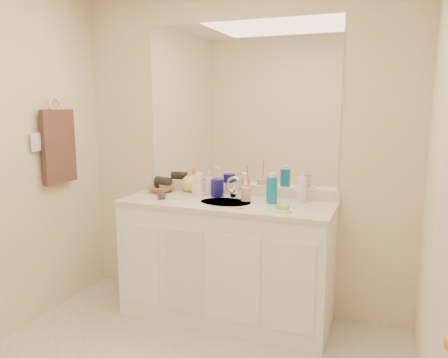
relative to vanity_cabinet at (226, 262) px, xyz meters
The scene contains 25 objects.
wall_back 0.82m from the vanity_cabinet, 90.00° to the left, with size 2.60×0.02×2.40m, color #F3E2BE.
vanity_cabinet is the anchor object (origin of this frame).
countertop 0.44m from the vanity_cabinet, ahead, with size 1.52×0.57×0.03m, color silver.
backsplash 0.56m from the vanity_cabinet, 90.00° to the left, with size 1.52×0.03×0.08m, color silver.
sink_basin 0.44m from the vanity_cabinet, 90.00° to the right, with size 0.37×0.37×0.02m, color silver.
faucet 0.53m from the vanity_cabinet, 90.00° to the left, with size 0.02×0.02×0.11m, color silver.
mirror 1.17m from the vanity_cabinet, 90.00° to the left, with size 1.48×0.01×1.20m, color white.
blue_mug 0.55m from the vanity_cabinet, 133.27° to the left, with size 0.10×0.10×0.13m, color navy.
tan_cup 0.52m from the vanity_cabinet, 28.39° to the left, with size 0.07×0.07×0.10m, color beige.
toothbrush 0.62m from the vanity_cabinet, 26.58° to the left, with size 0.01×0.01×0.21m, color #FF4396.
mouthwash_bottle 0.63m from the vanity_cabinet, 11.25° to the left, with size 0.08×0.08×0.18m, color #0D7AA1.
clear_pump_bottle 0.76m from the vanity_cabinet, 17.79° to the left, with size 0.07×0.07×0.18m, color white.
soap_dish 0.65m from the vanity_cabinet, 18.04° to the right, with size 0.11×0.09×0.01m, color white.
green_soap 0.67m from the vanity_cabinet, 18.04° to the right, with size 0.07×0.05×0.03m, color #84E437.
orange_comb 0.50m from the vanity_cabinet, 52.08° to the right, with size 0.11×0.02×0.00m, color orange.
dark_jar 0.68m from the vanity_cabinet, 167.52° to the right, with size 0.06×0.06×0.04m, color #36373D.
extra_white_bottle 0.60m from the vanity_cabinet, 161.11° to the left, with size 0.06×0.06×0.18m, color white.
soap_bottle_white 0.61m from the vanity_cabinet, 139.82° to the left, with size 0.07×0.07×0.17m, color white.
soap_bottle_cream 0.63m from the vanity_cabinet, 152.99° to the left, with size 0.07×0.07×0.15m, color #FFEFCF.
soap_bottle_yellow 0.71m from the vanity_cabinet, 150.09° to the left, with size 0.14×0.14×0.18m, color #ECCA5B.
wicker_basket 0.78m from the vanity_cabinet, 168.33° to the left, with size 0.21×0.21×0.05m, color #97643C.
hair_dryer 0.80m from the vanity_cabinet, 167.94° to the left, with size 0.07×0.07×0.13m, color black.
towel_ring 1.71m from the vanity_cabinet, 168.86° to the right, with size 0.11×0.11×0.01m, color silver.
hand_towel 1.52m from the vanity_cabinet, 168.69° to the right, with size 0.04×0.32×0.55m, color #2F1D19.
switch_plate 1.61m from the vanity_cabinet, 160.52° to the right, with size 0.01×0.09×0.13m, color white.
Camera 1 is at (1.08, -1.82, 1.57)m, focal length 35.00 mm.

